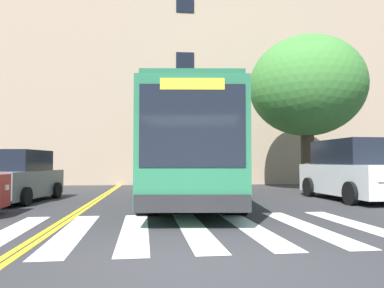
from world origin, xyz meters
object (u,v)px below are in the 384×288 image
(car_grey_near_lane, at_px, (18,178))
(street_tree_curbside_large, at_px, (307,87))
(car_white_far_lane, at_px, (354,171))
(car_tan_behind_bus, at_px, (168,168))
(city_bus, at_px, (191,150))

(car_grey_near_lane, relative_size, street_tree_curbside_large, 0.57)
(car_grey_near_lane, relative_size, car_white_far_lane, 0.88)
(car_tan_behind_bus, bearing_deg, car_grey_near_lane, -120.31)
(car_grey_near_lane, bearing_deg, city_bus, -1.84)
(city_bus, bearing_deg, street_tree_curbside_large, 35.17)
(car_tan_behind_bus, bearing_deg, city_bus, -87.03)
(car_white_far_lane, relative_size, car_tan_behind_bus, 1.02)
(car_white_far_lane, height_order, street_tree_curbside_large, street_tree_curbside_large)
(car_white_far_lane, height_order, car_tan_behind_bus, car_white_far_lane)
(car_white_far_lane, bearing_deg, street_tree_curbside_large, 86.80)
(car_grey_near_lane, distance_m, car_tan_behind_bus, 11.02)
(car_white_far_lane, bearing_deg, car_tan_behind_bus, 122.56)
(city_bus, bearing_deg, car_white_far_lane, -3.74)
(car_grey_near_lane, xyz_separation_m, car_tan_behind_bus, (5.56, 9.51, 0.20))
(car_tan_behind_bus, relative_size, street_tree_curbside_large, 0.63)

